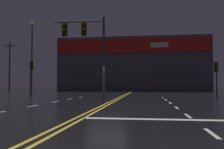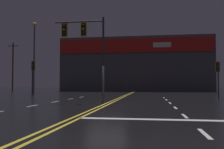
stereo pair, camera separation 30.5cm
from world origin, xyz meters
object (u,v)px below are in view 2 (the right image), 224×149
Objects in this scene: traffic_signal_median at (84,38)px; streetlight_median_approach at (34,48)px; traffic_signal_corner_northwest at (33,70)px; traffic_signal_corner_northeast at (218,71)px.

streetlight_median_approach reaches higher than traffic_signal_median.
traffic_signal_corner_northwest is at bearing -64.82° from streetlight_median_approach.
streetlight_median_approach is at bearing 163.19° from traffic_signal_corner_northeast.
traffic_signal_median is 0.61× the size of streetlight_median_approach.
streetlight_median_approach is (-21.55, 6.51, 3.59)m from traffic_signal_corner_northeast.
traffic_signal_median is 1.54× the size of traffic_signal_corner_northwest.
traffic_signal_corner_northwest reaches higher than traffic_signal_corner_northeast.
traffic_signal_corner_northeast is 0.91× the size of traffic_signal_corner_northwest.
traffic_signal_median is 18.25m from streetlight_median_approach.
traffic_signal_median reaches higher than traffic_signal_corner_northwest.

